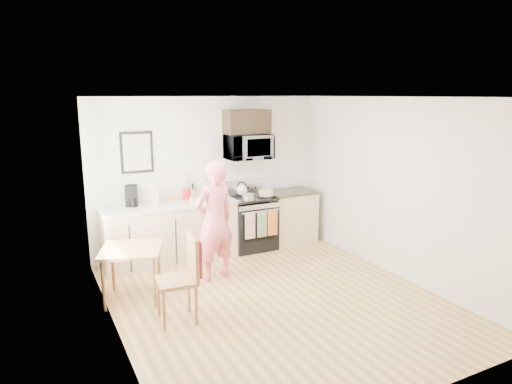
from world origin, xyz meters
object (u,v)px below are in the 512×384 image
person (215,221)px  cake (266,193)px  chair (188,266)px  microwave (248,147)px  range (251,224)px  dining_table (131,254)px

person → cake: (1.29, 0.85, 0.11)m
person → cake: size_ratio=5.67×
chair → microwave: bearing=55.0°
range → microwave: bearing=90.1°
range → microwave: microwave is taller
range → cake: size_ratio=3.79×
dining_table → range: bearing=26.3°
range → person: bearing=-137.8°
microwave → person: microwave is taller
dining_table → cake: 2.73m
microwave → chair: (-1.80, -2.08, -1.09)m
microwave → dining_table: bearing=-151.7°
dining_table → microwave: bearing=28.3°
dining_table → cake: bearing=22.0°
dining_table → cake: cake is taller
microwave → dining_table: size_ratio=0.91×
chair → cake: (2.03, 1.86, 0.31)m
person → cake: bearing=-158.8°
cake → dining_table: bearing=-158.0°
microwave → cake: microwave is taller
range → microwave: 1.33m
range → chair: range is taller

